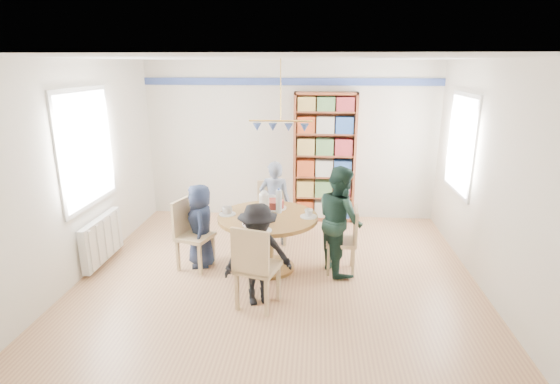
# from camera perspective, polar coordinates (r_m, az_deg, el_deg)

# --- Properties ---
(ground) EXTENTS (5.00, 5.00, 0.00)m
(ground) POSITION_cam_1_polar(r_m,az_deg,el_deg) (5.65, -0.36, -11.44)
(ground) COLOR tan
(room_shell) EXTENTS (5.00, 5.00, 5.00)m
(room_shell) POSITION_cam_1_polar(r_m,az_deg,el_deg) (5.96, -2.12, 6.86)
(room_shell) COLOR white
(room_shell) RESTS_ON ground
(radiator) EXTENTS (0.12, 1.00, 0.60)m
(radiator) POSITION_cam_1_polar(r_m,az_deg,el_deg) (6.43, -22.20, -5.72)
(radiator) COLOR silver
(radiator) RESTS_ON ground
(dining_table) EXTENTS (1.30, 1.30, 0.75)m
(dining_table) POSITION_cam_1_polar(r_m,az_deg,el_deg) (5.72, -1.60, -4.93)
(dining_table) COLOR brown
(dining_table) RESTS_ON ground
(chair_left) EXTENTS (0.52, 0.52, 0.94)m
(chair_left) POSITION_cam_1_polar(r_m,az_deg,el_deg) (5.91, -11.72, -4.97)
(chair_left) COLOR tan
(chair_left) RESTS_ON ground
(chair_right) EXTENTS (0.40, 0.40, 0.88)m
(chair_right) POSITION_cam_1_polar(r_m,az_deg,el_deg) (5.74, 8.75, -5.83)
(chair_right) COLOR tan
(chair_right) RESTS_ON ground
(chair_far) EXTENTS (0.49, 0.49, 0.93)m
(chair_far) POSITION_cam_1_polar(r_m,az_deg,el_deg) (6.65, -1.08, -2.19)
(chair_far) COLOR tan
(chair_far) RESTS_ON ground
(chair_near) EXTENTS (0.54, 0.54, 0.98)m
(chair_near) POSITION_cam_1_polar(r_m,az_deg,el_deg) (4.82, -3.32, -9.40)
(chair_near) COLOR tan
(chair_near) RESTS_ON ground
(person_left) EXTENTS (0.50, 0.63, 1.13)m
(person_left) POSITION_cam_1_polar(r_m,az_deg,el_deg) (5.93, -10.32, -4.31)
(person_left) COLOR #192137
(person_left) RESTS_ON ground
(person_right) EXTENTS (0.74, 0.83, 1.41)m
(person_right) POSITION_cam_1_polar(r_m,az_deg,el_deg) (5.68, 7.85, -3.62)
(person_right) COLOR #172E26
(person_right) RESTS_ON ground
(person_far) EXTENTS (0.48, 0.33, 1.29)m
(person_far) POSITION_cam_1_polar(r_m,az_deg,el_deg) (6.49, -0.68, -1.48)
(person_far) COLOR gray
(person_far) RESTS_ON ground
(person_near) EXTENTS (0.87, 0.68, 1.19)m
(person_near) POSITION_cam_1_polar(r_m,az_deg,el_deg) (4.92, -2.89, -8.16)
(person_near) COLOR black
(person_near) RESTS_ON ground
(bookshelf) EXTENTS (1.04, 0.31, 2.19)m
(bookshelf) POSITION_cam_1_polar(r_m,az_deg,el_deg) (7.48, 5.81, 4.31)
(bookshelf) COLOR maroon
(bookshelf) RESTS_ON ground
(tableware) EXTENTS (1.28, 1.28, 0.34)m
(tableware) POSITION_cam_1_polar(r_m,az_deg,el_deg) (5.66, -1.87, -2.30)
(tableware) COLOR white
(tableware) RESTS_ON dining_table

